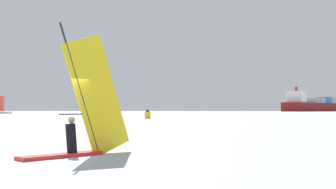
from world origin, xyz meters
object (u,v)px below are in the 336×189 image
Objects in this scene: cargo_ship at (316,105)px; channel_buoy at (148,114)px; windsurfer at (81,121)px; small_sailboat at (3,112)px.

cargo_ship is 579.25m from channel_buoy.
cargo_ship reaches higher than channel_buoy.
windsurfer is 0.03× the size of cargo_ship.
cargo_ship is at bearing 75.36° from channel_buoy.
small_sailboat is at bearing -112.63° from windsurfer.
windsurfer is 2.57× the size of channel_buoy.
cargo_ship is 520.22m from small_sailboat.
channel_buoy is 125.45m from small_sailboat.
small_sailboat is at bearing -173.03° from cargo_ship.
channel_buoy is at bearing -134.79° from windsurfer.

